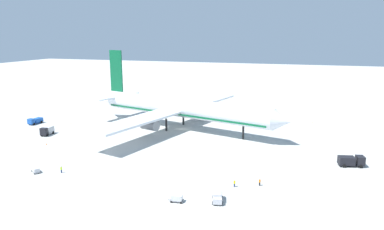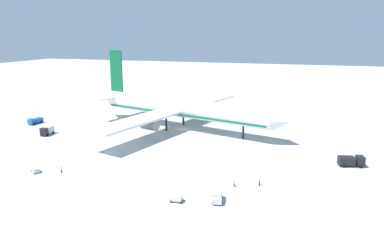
{
  "view_description": "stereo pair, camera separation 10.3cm",
  "coord_description": "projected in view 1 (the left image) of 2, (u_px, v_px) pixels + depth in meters",
  "views": [
    {
      "loc": [
        40.64,
        -115.9,
        32.62
      ],
      "look_at": [
        3.87,
        -1.45,
        5.63
      ],
      "focal_mm": 33.65,
      "sensor_mm": 36.0,
      "label": 1
    },
    {
      "loc": [
        40.73,
        -115.87,
        32.62
      ],
      "look_at": [
        3.87,
        -1.45,
        5.63
      ],
      "focal_mm": 33.65,
      "sensor_mm": 36.0,
      "label": 2
    }
  ],
  "objects": [
    {
      "name": "service_truck_2",
      "position": [
        35.0,
        121.0,
        133.82
      ],
      "size": [
        2.89,
        5.8,
        2.34
      ],
      "color": "#194CA5",
      "rests_on": "ground"
    },
    {
      "name": "service_truck_1",
      "position": [
        47.0,
        130.0,
        119.13
      ],
      "size": [
        2.84,
        5.24,
        2.77
      ],
      "color": "black",
      "rests_on": "ground"
    },
    {
      "name": "baggage_cart_1",
      "position": [
        36.0,
        170.0,
        86.79
      ],
      "size": [
        3.14,
        2.68,
        1.24
      ],
      "color": "gray",
      "rests_on": "ground"
    },
    {
      "name": "ground_plane",
      "position": [
        183.0,
        129.0,
        126.94
      ],
      "size": [
        600.0,
        600.0,
        0.0
      ],
      "primitive_type": "plane",
      "color": "#B2B2AD"
    },
    {
      "name": "service_truck_0",
      "position": [
        351.0,
        161.0,
        90.74
      ],
      "size": [
        6.56,
        3.76,
        2.74
      ],
      "color": "black",
      "rests_on": "ground"
    },
    {
      "name": "traffic_cone_1",
      "position": [
        71.0,
        123.0,
        134.78
      ],
      "size": [
        0.36,
        0.36,
        0.55
      ],
      "primitive_type": "cone",
      "color": "orange",
      "rests_on": "ground"
    },
    {
      "name": "service_van",
      "position": [
        217.0,
        197.0,
        71.66
      ],
      "size": [
        2.8,
        4.52,
        1.97
      ],
      "color": "silver",
      "rests_on": "ground"
    },
    {
      "name": "traffic_cone_4",
      "position": [
        162.0,
        106.0,
        166.3
      ],
      "size": [
        0.36,
        0.36,
        0.55
      ],
      "primitive_type": "cone",
      "color": "orange",
      "rests_on": "ground"
    },
    {
      "name": "traffic_cone_3",
      "position": [
        131.0,
        102.0,
        177.06
      ],
      "size": [
        0.36,
        0.36,
        0.55
      ],
      "primitive_type": "cone",
      "color": "orange",
      "rests_on": "ground"
    },
    {
      "name": "traffic_cone_2",
      "position": [
        47.0,
        144.0,
        108.6
      ],
      "size": [
        0.36,
        0.36,
        0.55
      ],
      "primitive_type": "cone",
      "color": "orange",
      "rests_on": "ground"
    },
    {
      "name": "ground_worker_1",
      "position": [
        61.0,
        170.0,
        86.58
      ],
      "size": [
        0.55,
        0.55,
        1.63
      ],
      "color": "navy",
      "rests_on": "ground"
    },
    {
      "name": "baggage_cart_0",
      "position": [
        177.0,
        198.0,
        71.55
      ],
      "size": [
        3.23,
        1.77,
        1.44
      ],
      "color": "#595B60",
      "rests_on": "ground"
    },
    {
      "name": "airliner",
      "position": [
        180.0,
        108.0,
        126.12
      ],
      "size": [
        76.98,
        74.78,
        26.73
      ],
      "color": "silver",
      "rests_on": "ground"
    },
    {
      "name": "traffic_cone_0",
      "position": [
        312.0,
        122.0,
        135.88
      ],
      "size": [
        0.36,
        0.36,
        0.55
      ],
      "primitive_type": "cone",
      "color": "orange",
      "rests_on": "ground"
    },
    {
      "name": "ground_worker_0",
      "position": [
        260.0,
        182.0,
        79.18
      ],
      "size": [
        0.48,
        0.48,
        1.62
      ],
      "color": "black",
      "rests_on": "ground"
    },
    {
      "name": "ground_worker_2",
      "position": [
        234.0,
        183.0,
        78.57
      ],
      "size": [
        0.56,
        0.56,
        1.6
      ],
      "color": "navy",
      "rests_on": "ground"
    }
  ]
}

